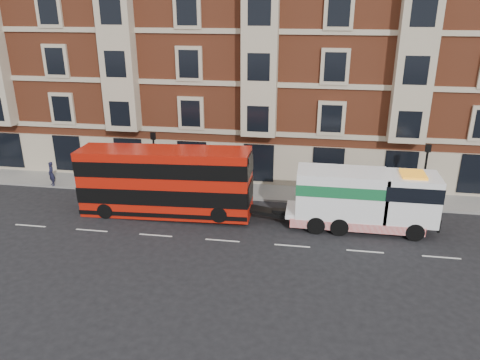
# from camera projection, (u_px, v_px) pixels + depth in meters

# --- Properties ---
(ground) EXTENTS (120.00, 120.00, 0.00)m
(ground) POSITION_uv_depth(u_px,v_px,m) (222.00, 240.00, 26.88)
(ground) COLOR black
(ground) RESTS_ON ground
(sidewalk) EXTENTS (90.00, 3.00, 0.15)m
(sidewalk) POSITION_uv_depth(u_px,v_px,m) (242.00, 191.00, 33.77)
(sidewalk) COLOR slate
(sidewalk) RESTS_ON ground
(victorian_terrace) EXTENTS (45.00, 12.00, 20.40)m
(victorian_terrace) POSITION_uv_depth(u_px,v_px,m) (263.00, 39.00, 37.04)
(victorian_terrace) COLOR brown
(victorian_terrace) RESTS_ON ground
(lamp_post_west) EXTENTS (0.35, 0.15, 4.35)m
(lamp_post_west) POSITION_uv_depth(u_px,v_px,m) (155.00, 158.00, 32.52)
(lamp_post_west) COLOR black
(lamp_post_west) RESTS_ON sidewalk
(lamp_post_east) EXTENTS (0.35, 0.15, 4.35)m
(lamp_post_east) POSITION_uv_depth(u_px,v_px,m) (425.00, 172.00, 29.86)
(lamp_post_east) COLOR black
(lamp_post_east) RESTS_ON sidewalk
(double_decker_bus) EXTENTS (10.84, 2.49, 4.39)m
(double_decker_bus) POSITION_uv_depth(u_px,v_px,m) (165.00, 181.00, 29.32)
(double_decker_bus) COLOR red
(double_decker_bus) RESTS_ON ground
(tow_truck) EXTENTS (8.68, 2.56, 3.62)m
(tow_truck) POSITION_uv_depth(u_px,v_px,m) (361.00, 199.00, 27.68)
(tow_truck) COLOR white
(tow_truck) RESTS_ON ground
(pedestrian) EXTENTS (0.78, 0.75, 1.80)m
(pedestrian) POSITION_uv_depth(u_px,v_px,m) (51.00, 174.00, 34.24)
(pedestrian) COLOR black
(pedestrian) RESTS_ON sidewalk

